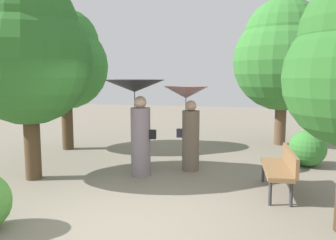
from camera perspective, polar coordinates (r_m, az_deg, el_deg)
The scene contains 8 objects.
ground_plane at distance 5.56m, azimuth -7.08°, elevation -15.99°, with size 40.00×40.00×0.00m, color gray.
person_left at distance 7.57m, azimuth -5.10°, elevation 2.13°, with size 1.32×1.32×2.10m.
person_right at distance 8.01m, azimuth 3.30°, elevation 1.18°, with size 1.04×1.04×1.95m.
park_bench at distance 6.85m, azimuth 18.01°, elevation -7.28°, with size 0.57×1.52×0.83m.
tree_near_left at distance 7.79m, azimuth -21.99°, elevation 10.54°, with size 2.64×2.64×4.21m.
tree_mid_left at distance 10.70m, azimuth -16.51°, elevation 9.53°, with size 2.49×2.49×4.11m.
tree_mid_right at distance 11.56m, azimuth 18.32°, elevation 10.23°, with size 3.07×3.07×4.56m.
bush_path_left at distance 9.10m, azimuth 21.88°, elevation -4.30°, with size 0.89×0.89×0.89m, color #387F33.
Camera 1 is at (1.80, -4.78, 2.19)m, focal length 37.24 mm.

